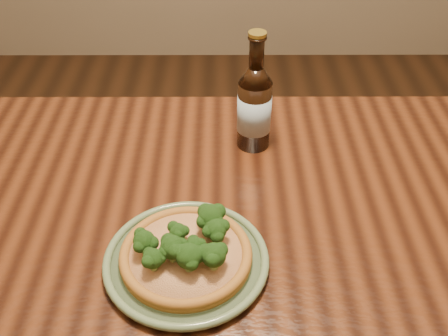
{
  "coord_description": "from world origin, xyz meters",
  "views": [
    {
      "loc": [
        -0.14,
        -0.56,
        1.43
      ],
      "look_at": [
        -0.13,
        0.19,
        0.82
      ],
      "focal_mm": 42.0,
      "sensor_mm": 36.0,
      "label": 1
    }
  ],
  "objects_px": {
    "table": "(293,262)",
    "plate": "(186,260)",
    "pizza": "(187,252)",
    "beer_bottle": "(254,106)"
  },
  "relations": [
    {
      "from": "table",
      "to": "plate",
      "type": "bearing_deg",
      "value": -156.8
    },
    {
      "from": "plate",
      "to": "pizza",
      "type": "bearing_deg",
      "value": -13.44
    },
    {
      "from": "plate",
      "to": "table",
      "type": "bearing_deg",
      "value": 23.2
    },
    {
      "from": "beer_bottle",
      "to": "pizza",
      "type": "bearing_deg",
      "value": -90.62
    },
    {
      "from": "table",
      "to": "beer_bottle",
      "type": "distance_m",
      "value": 0.32
    },
    {
      "from": "beer_bottle",
      "to": "table",
      "type": "bearing_deg",
      "value": -55.13
    },
    {
      "from": "table",
      "to": "beer_bottle",
      "type": "bearing_deg",
      "value": 105.24
    },
    {
      "from": "plate",
      "to": "beer_bottle",
      "type": "distance_m",
      "value": 0.37
    },
    {
      "from": "plate",
      "to": "beer_bottle",
      "type": "xyz_separation_m",
      "value": [
        0.13,
        0.34,
        0.09
      ]
    },
    {
      "from": "table",
      "to": "beer_bottle",
      "type": "relative_size",
      "value": 6.18
    }
  ]
}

